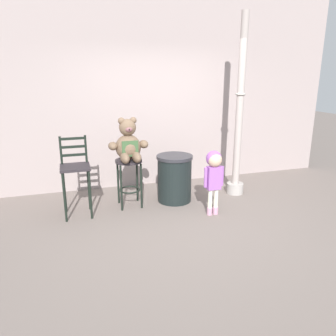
{
  "coord_description": "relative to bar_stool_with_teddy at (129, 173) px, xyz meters",
  "views": [
    {
      "loc": [
        -1.43,
        -3.79,
        1.97
      ],
      "look_at": [
        -0.06,
        0.63,
        0.63
      ],
      "focal_mm": 34.47,
      "sensor_mm": 36.0,
      "label": 1
    }
  ],
  "objects": [
    {
      "name": "ground_plane",
      "position": [
        0.6,
        -0.87,
        -0.53
      ],
      "size": [
        24.0,
        24.0,
        0.0
      ],
      "primitive_type": "plane",
      "color": "slate"
    },
    {
      "name": "building_wall",
      "position": [
        0.6,
        1.1,
        1.36
      ],
      "size": [
        7.13,
        0.3,
        3.79
      ],
      "primitive_type": "cube",
      "color": "#A3928F",
      "rests_on": "ground_plane"
    },
    {
      "name": "bar_stool_with_teddy",
      "position": [
        0.0,
        0.0,
        0.0
      ],
      "size": [
        0.41,
        0.41,
        0.74
      ],
      "color": "#2A2429",
      "rests_on": "ground_plane"
    },
    {
      "name": "teddy_bear",
      "position": [
        0.0,
        -0.03,
        0.45
      ],
      "size": [
        0.59,
        0.53,
        0.64
      ],
      "color": "brown",
      "rests_on": "bar_stool_with_teddy"
    },
    {
      "name": "child_walking",
      "position": [
        1.09,
        -0.68,
        0.16
      ],
      "size": [
        0.3,
        0.24,
        0.95
      ],
      "rotation": [
        0.0,
        0.0,
        -1.17
      ],
      "color": "#C991AB",
      "rests_on": "ground_plane"
    },
    {
      "name": "trash_bin",
      "position": [
        0.73,
        -0.0,
        -0.15
      ],
      "size": [
        0.57,
        0.57,
        0.75
      ],
      "color": "black",
      "rests_on": "ground_plane"
    },
    {
      "name": "lamppost",
      "position": [
        1.83,
        0.01,
        0.62
      ],
      "size": [
        0.28,
        0.28,
        2.9
      ],
      "color": "#A9A29D",
      "rests_on": "ground_plane"
    },
    {
      "name": "bar_chair_empty",
      "position": [
        -0.79,
        -0.11,
        0.13
      ],
      "size": [
        0.41,
        0.41,
        1.14
      ],
      "color": "#2A2429",
      "rests_on": "ground_plane"
    }
  ]
}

